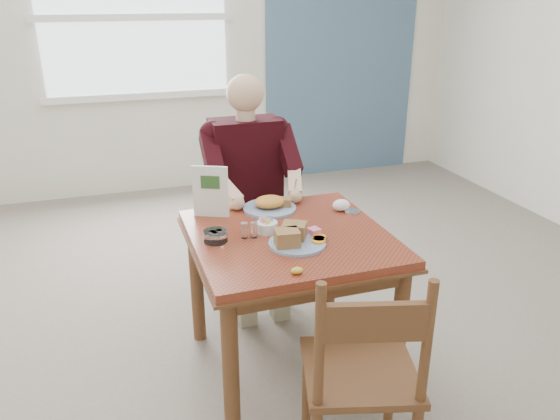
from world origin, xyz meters
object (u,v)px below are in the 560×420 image
object	(u,v)px
chair_far	(246,223)
chair_near	(362,376)
near_plate	(295,238)
diner	(249,176)
far_plate	(271,205)
table	(289,255)

from	to	relation	value
chair_far	chair_near	distance (m)	1.53
chair_far	chair_near	xyz separation A→B (m)	(0.03, -1.53, 0.00)
near_plate	chair_far	bearing A→B (deg)	88.98
diner	chair_near	bearing A→B (deg)	-88.77
far_plate	chair_near	bearing A→B (deg)	-88.71
table	near_plate	bearing A→B (deg)	-97.87
chair_near	diner	size ratio (longest dim) A/B	0.69
chair_far	far_plate	world-z (taller)	chair_far
chair_far	chair_near	bearing A→B (deg)	-88.84
chair_near	near_plate	size ratio (longest dim) A/B	3.02
diner	near_plate	xyz separation A→B (m)	(-0.02, -0.83, -0.03)
chair_near	diner	distance (m)	1.48
chair_far	near_plate	bearing A→B (deg)	-91.02
far_plate	table	bearing A→B (deg)	-91.34
table	near_plate	size ratio (longest dim) A/B	2.92
chair_near	far_plate	bearing A→B (deg)	91.29
near_plate	far_plate	size ratio (longest dim) A/B	0.90
chair_near	near_plate	distance (m)	0.68
table	diner	xyz separation A→B (m)	(0.00, 0.71, 0.17)
chair_near	chair_far	bearing A→B (deg)	91.16
near_plate	far_plate	bearing A→B (deg)	86.88
near_plate	diner	bearing A→B (deg)	88.87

